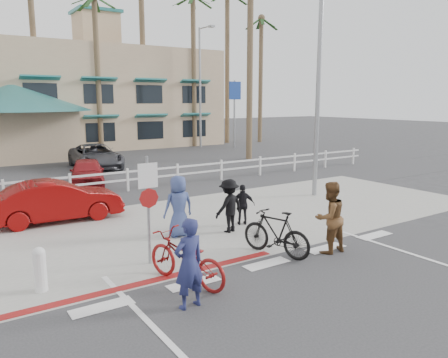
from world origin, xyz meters
TOP-DOWN VIEW (x-y plane):
  - ground at (0.00, 0.00)m, footprint 140.00×140.00m
  - bike_path at (0.00, -2.00)m, footprint 12.00×16.00m
  - sidewalk_plaza at (0.00, 4.50)m, footprint 22.00×7.00m
  - cross_street at (0.00, 8.50)m, footprint 40.00×5.00m
  - parking_lot at (0.00, 18.00)m, footprint 50.00×16.00m
  - curb_red at (-3.00, 1.20)m, footprint 7.00×0.25m
  - rail_fence at (0.50, 10.50)m, footprint 29.40×0.16m
  - building at (2.00, 31.00)m, footprint 28.00×16.00m
  - sign_post at (-2.30, 2.20)m, footprint 0.50×0.10m
  - bollard_0 at (-4.80, 2.00)m, footprint 0.26×0.26m
  - streetlight_0 at (6.50, 5.50)m, footprint 0.60×2.00m
  - streetlight_1 at (12.00, 24.00)m, footprint 0.60×2.00m
  - info_sign at (14.00, 22.00)m, footprint 1.20×0.16m
  - palm_4 at (0.00, 26.00)m, footprint 4.00×4.00m
  - palm_5 at (4.00, 25.00)m, footprint 4.00×4.00m
  - palm_6 at (8.00, 26.00)m, footprint 4.00×4.00m
  - palm_7 at (12.00, 25.00)m, footprint 4.00×4.00m
  - palm_8 at (16.00, 26.00)m, footprint 4.00×4.00m
  - palm_9 at (19.00, 25.00)m, footprint 4.00×4.00m
  - palm_11 at (11.00, 16.00)m, footprint 4.00×4.00m
  - bike_red at (-2.15, 0.68)m, footprint 1.35×2.28m
  - rider_red at (-2.61, -0.30)m, footprint 0.68×0.49m
  - bike_black at (0.59, 0.98)m, footprint 1.10×2.02m
  - rider_black at (1.86, 0.38)m, footprint 0.93×0.74m
  - pedestrian_a at (0.72, 3.26)m, footprint 1.14×0.82m
  - pedestrian_child at (1.51, 3.65)m, footprint 0.81×0.64m
  - pedestrian_b at (-0.72, 3.71)m, footprint 0.90×0.62m
  - car_white_sedan at (-3.25, 7.31)m, footprint 4.10×1.57m
  - lot_car_2 at (-0.66, 12.76)m, footprint 2.43×3.89m
  - lot_car_5 at (1.24, 17.56)m, footprint 2.66×5.14m

SIDE VIEW (x-z plane):
  - ground at x=0.00m, z-range 0.00..0.00m
  - parking_lot at x=0.00m, z-range 0.00..0.01m
  - bike_path at x=0.00m, z-range 0.00..0.01m
  - cross_street at x=0.00m, z-range 0.00..0.01m
  - sidewalk_plaza at x=0.00m, z-range 0.00..0.01m
  - curb_red at x=-3.00m, z-range 0.00..0.02m
  - bollard_0 at x=-4.80m, z-range 0.00..0.95m
  - rail_fence at x=0.50m, z-range 0.00..1.00m
  - bike_red at x=-2.15m, z-range 0.00..1.13m
  - bike_black at x=0.59m, z-range 0.00..1.17m
  - lot_car_2 at x=-0.66m, z-range 0.00..1.24m
  - pedestrian_child at x=1.51m, z-range 0.00..1.28m
  - car_white_sedan at x=-3.25m, z-range 0.00..1.34m
  - lot_car_5 at x=1.24m, z-range 0.00..1.39m
  - pedestrian_a at x=0.72m, z-range 0.00..1.59m
  - rider_red at x=-2.61m, z-range 0.00..1.75m
  - pedestrian_b at x=-0.72m, z-range 0.00..1.78m
  - rider_black at x=1.86m, z-range 0.00..1.85m
  - sign_post at x=-2.30m, z-range 0.00..2.90m
  - info_sign at x=14.00m, z-range 0.00..5.60m
  - streetlight_0 at x=6.50m, z-range 0.00..9.00m
  - streetlight_1 at x=12.00m, z-range 0.00..9.50m
  - building at x=2.00m, z-range 0.00..11.30m
  - palm_5 at x=4.00m, z-range 0.00..13.00m
  - palm_9 at x=19.00m, z-range 0.00..13.00m
  - palm_7 at x=12.00m, z-range 0.00..14.00m
  - palm_11 at x=11.00m, z-range 0.00..14.00m
  - palm_4 at x=0.00m, z-range 0.00..15.00m
  - palm_8 at x=16.00m, z-range 0.00..15.00m
  - palm_6 at x=8.00m, z-range 0.00..17.00m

